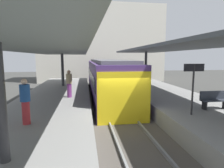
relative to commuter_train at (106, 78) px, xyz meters
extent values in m
plane|color=#383835|center=(0.00, -6.98, -1.73)|extent=(80.00, 80.00, 0.00)
cube|color=gray|center=(-3.80, -6.98, -1.23)|extent=(4.40, 28.00, 1.00)
cube|color=gray|center=(3.80, -6.98, -1.23)|extent=(4.40, 28.00, 1.00)
cube|color=#4C4742|center=(0.00, -6.98, -1.63)|extent=(3.20, 28.00, 0.20)
cube|color=slate|center=(-0.72, -6.98, -1.46)|extent=(0.08, 28.00, 0.14)
cube|color=slate|center=(0.72, -6.98, -1.46)|extent=(0.08, 28.00, 0.14)
cube|color=#472D6B|center=(0.00, 0.03, -0.08)|extent=(2.70, 15.19, 2.90)
cube|color=yellow|center=(0.00, -7.59, -0.23)|extent=(2.65, 0.08, 2.60)
cube|color=black|center=(-1.37, 0.03, 0.27)|extent=(0.04, 13.98, 0.76)
cube|color=black|center=(1.37, 0.03, 0.27)|extent=(0.04, 13.98, 0.76)
cube|color=#515156|center=(0.00, 0.03, 1.47)|extent=(2.16, 14.43, 0.20)
cylinder|color=#333335|center=(-3.80, -11.88, 0.67)|extent=(0.24, 0.24, 2.80)
cylinder|color=#333335|center=(-3.80, 0.72, 0.67)|extent=(0.24, 0.24, 2.80)
cube|color=slate|center=(-3.80, -5.58, 2.15)|extent=(4.18, 21.00, 0.16)
cylinder|color=#333335|center=(3.80, 0.72, 0.79)|extent=(0.24, 0.24, 3.03)
cube|color=#3D4247|center=(3.80, -5.58, 2.38)|extent=(4.18, 21.00, 0.16)
cube|color=black|center=(3.76, -8.34, -0.53)|extent=(0.08, 0.32, 0.40)
cube|color=#2D333D|center=(4.31, -8.34, -0.30)|extent=(1.40, 0.40, 0.06)
cube|color=#2D333D|center=(4.31, -8.16, -0.07)|extent=(1.40, 0.06, 0.40)
cylinder|color=#262628|center=(2.69, -9.02, 0.37)|extent=(0.08, 0.08, 2.20)
cube|color=black|center=(2.69, -9.02, 1.32)|extent=(0.90, 0.06, 0.32)
cylinder|color=#7A337A|center=(-2.85, -4.48, -0.29)|extent=(0.28, 0.28, 0.87)
cylinder|color=#998460|center=(-2.85, -4.48, 0.45)|extent=(0.36, 0.36, 0.61)
sphere|color=tan|center=(-2.85, -4.48, 0.86)|extent=(0.22, 0.22, 0.22)
cylinder|color=maroon|center=(-4.06, -9.23, -0.29)|extent=(0.28, 0.28, 0.87)
cylinder|color=navy|center=(-4.06, -9.23, 0.45)|extent=(0.36, 0.36, 0.62)
sphere|color=beige|center=(-4.06, -9.23, 0.87)|extent=(0.22, 0.22, 0.22)
cube|color=beige|center=(0.72, 13.02, 3.77)|extent=(18.00, 6.00, 11.00)
camera|label=1|loc=(-1.88, -16.44, 1.73)|focal=30.44mm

